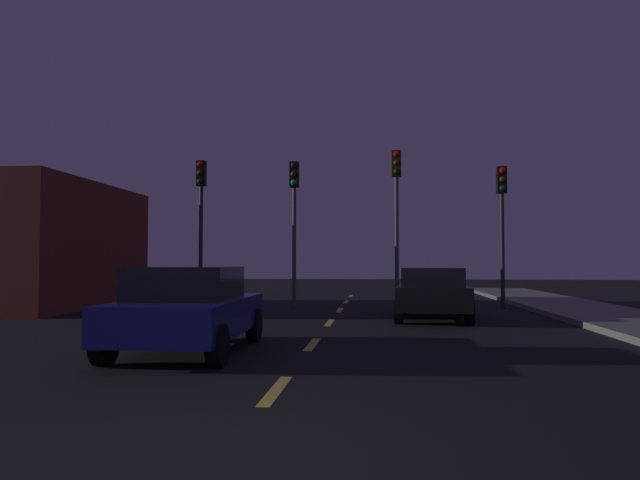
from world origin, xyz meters
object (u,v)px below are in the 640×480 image
Objects in this scene: traffic_signal_far_right at (502,209)px; traffic_signal_center_right at (397,198)px; traffic_signal_center_left at (294,205)px; car_adjacent_lane at (188,309)px; car_stopped_ahead at (432,292)px; traffic_signal_far_left at (201,204)px.

traffic_signal_center_right is at bearing 179.98° from traffic_signal_far_right.
car_adjacent_lane is at bearing -92.03° from traffic_signal_center_left.
traffic_signal_center_left is 1.06× the size of traffic_signal_far_right.
traffic_signal_center_left reaches higher than traffic_signal_far_right.
car_stopped_ahead is at bearing -77.67° from traffic_signal_center_right.
car_stopped_ahead is at bearing -125.38° from traffic_signal_far_right.
traffic_signal_center_right is (6.86, 0.00, 0.14)m from traffic_signal_far_left.
traffic_signal_center_left is 6.40m from car_stopped_ahead.
traffic_signal_center_right is 11.04m from car_adjacent_lane.
traffic_signal_far_left reaches higher than traffic_signal_far_right.
traffic_signal_center_left is 1.27× the size of car_stopped_ahead.
car_adjacent_lane is at bearing -111.41° from traffic_signal_center_right.
car_adjacent_lane is at bearing -73.23° from traffic_signal_far_left.
car_stopped_ahead is 1.03× the size of car_adjacent_lane.
traffic_signal_center_right reaches higher than car_adjacent_lane.
car_stopped_ahead is at bearing -40.89° from traffic_signal_center_left.
traffic_signal_center_left is at bearing 139.11° from car_stopped_ahead.
traffic_signal_far_right is (3.50, -0.00, -0.40)m from traffic_signal_center_right.
traffic_signal_far_left is 10.72m from car_adjacent_lane.
traffic_signal_far_left is 1.33× the size of car_adjacent_lane.
traffic_signal_far_right is 5.31m from car_stopped_ahead.
traffic_signal_center_right is 3.52m from traffic_signal_far_right.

